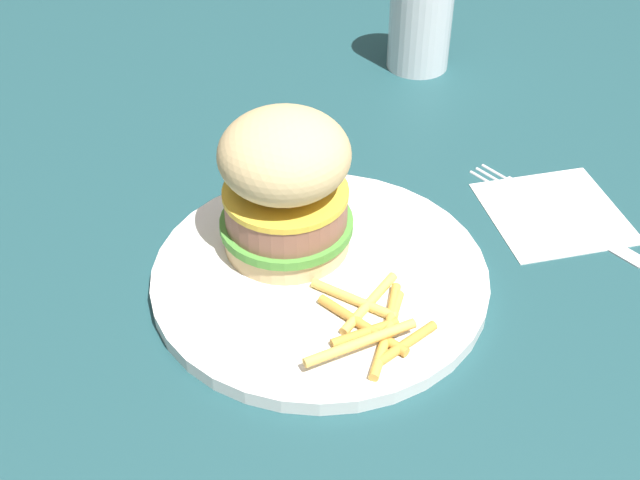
# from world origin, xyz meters

# --- Properties ---
(ground_plane) EXTENTS (1.60, 1.60, 0.00)m
(ground_plane) POSITION_xyz_m (0.00, 0.00, 0.00)
(ground_plane) COLOR #1E474C
(plate) EXTENTS (0.25, 0.25, 0.01)m
(plate) POSITION_xyz_m (-0.03, -0.02, 0.01)
(plate) COLOR white
(plate) RESTS_ON ground_plane
(sandwich) EXTENTS (0.10, 0.10, 0.12)m
(sandwich) POSITION_xyz_m (-0.06, -0.04, 0.07)
(sandwich) COLOR tan
(sandwich) RESTS_ON plate
(fries_pile) EXTENTS (0.10, 0.10, 0.01)m
(fries_pile) POSITION_xyz_m (0.04, 0.01, 0.02)
(fries_pile) COLOR gold
(fries_pile) RESTS_ON plate
(napkin) EXTENTS (0.11, 0.11, 0.00)m
(napkin) POSITION_xyz_m (-0.07, 0.19, 0.00)
(napkin) COLOR white
(napkin) RESTS_ON ground_plane
(fork) EXTENTS (0.16, 0.10, 0.00)m
(fork) POSITION_xyz_m (-0.08, 0.19, 0.00)
(fork) COLOR silver
(fork) RESTS_ON napkin
(drink_glass) EXTENTS (0.07, 0.07, 0.11)m
(drink_glass) POSITION_xyz_m (-0.35, 0.15, 0.05)
(drink_glass) COLOR silver
(drink_glass) RESTS_ON ground_plane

